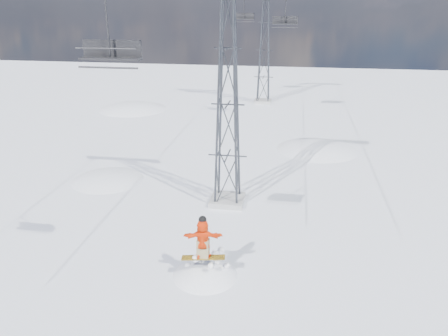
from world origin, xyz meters
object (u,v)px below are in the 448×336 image
(lift_tower_near, at_px, (228,105))
(lift_chair_near, at_px, (111,52))
(snowboarder_jump, at_px, (206,308))
(lift_tower_far, at_px, (264,50))

(lift_tower_near, bearing_deg, lift_chair_near, -104.06)
(snowboarder_jump, xyz_separation_m, lift_chair_near, (-2.34, -1.96, 10.65))
(snowboarder_jump, relative_size, lift_chair_near, 2.96)
(lift_tower_near, distance_m, lift_chair_near, 9.73)
(lift_tower_near, distance_m, snowboarder_jump, 9.85)
(lift_tower_near, relative_size, lift_tower_far, 1.00)
(lift_tower_near, xyz_separation_m, lift_chair_near, (-2.20, -8.79, 3.55))
(snowboarder_jump, bearing_deg, lift_tower_far, 90.24)
(lift_tower_far, bearing_deg, lift_chair_near, -93.73)
(lift_tower_near, height_order, lift_chair_near, lift_tower_near)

